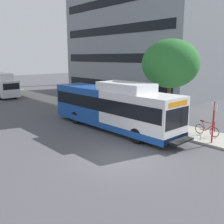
{
  "coord_description": "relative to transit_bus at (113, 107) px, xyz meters",
  "views": [
    {
      "loc": [
        -9.05,
        -9.47,
        5.4
      ],
      "look_at": [
        2.89,
        3.74,
        1.6
      ],
      "focal_mm": 41.41,
      "sensor_mm": 36.0,
      "label": 1
    }
  ],
  "objects": [
    {
      "name": "ground_plane",
      "position": [
        -3.77,
        3.34,
        -1.7
      ],
      "size": [
        120.0,
        120.0,
        0.0
      ],
      "primitive_type": "plane",
      "color": "#4C4C51"
    },
    {
      "name": "sidewalk_curb",
      "position": [
        3.23,
        1.34,
        -1.63
      ],
      "size": [
        3.0,
        56.0,
        0.14
      ],
      "primitive_type": "cube",
      "color": "#A8A399",
      "rests_on": "ground"
    },
    {
      "name": "transit_bus",
      "position": [
        0.0,
        0.0,
        0.0
      ],
      "size": [
        2.58,
        12.25,
        3.65
      ],
      "color": "white",
      "rests_on": "ground"
    },
    {
      "name": "bus_stop_sign_pole",
      "position": [
        2.16,
        -6.87,
        -0.05
      ],
      "size": [
        0.1,
        0.36,
        2.6
      ],
      "color": "red",
      "rests_on": "sidewalk_curb"
    },
    {
      "name": "bicycle_parked",
      "position": [
        3.42,
        -5.86,
        -1.14
      ],
      "size": [
        0.52,
        1.76,
        1.02
      ],
      "color": "black",
      "rests_on": "sidewalk_curb"
    },
    {
      "name": "street_tree_near_stop",
      "position": [
        4.4,
        -1.92,
        3.18
      ],
      "size": [
        4.49,
        4.49,
        6.66
      ],
      "color": "#4C3823",
      "rests_on": "sidewalk_curb"
    },
    {
      "name": "box_truck_background",
      "position": [
        -0.42,
        22.28,
        0.04
      ],
      "size": [
        2.32,
        7.01,
        3.25
      ],
      "color": "silver",
      "rests_on": "ground"
    },
    {
      "name": "lattice_comm_tower",
      "position": [
        20.45,
        28.82,
        8.0
      ],
      "size": [
        1.1,
        1.1,
        29.16
      ],
      "color": "#B7B7BC",
      "rests_on": "ground"
    }
  ]
}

